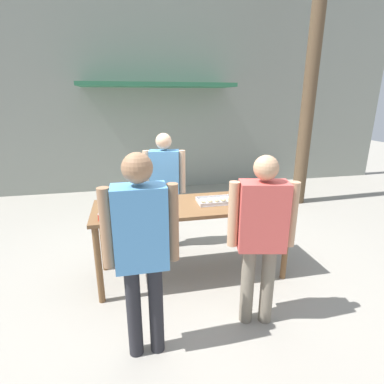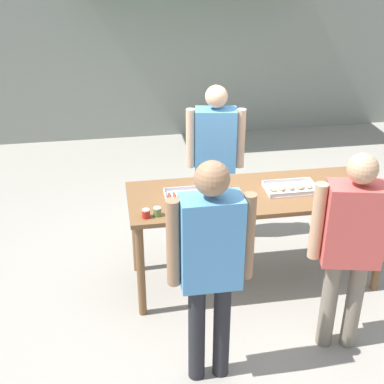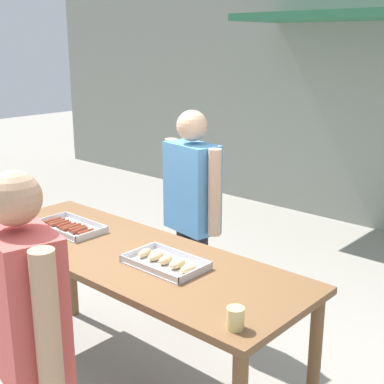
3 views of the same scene
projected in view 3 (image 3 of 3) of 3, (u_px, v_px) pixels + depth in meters
serving_table at (130, 269)px, 3.21m from camera, size 2.29×0.79×0.94m
food_tray_sausages at (70, 228)px, 3.55m from camera, size 0.47×0.27×0.04m
food_tray_buns at (166, 262)px, 2.98m from camera, size 0.46×0.28×0.06m
condiment_jar_ketchup at (7, 223)px, 3.56m from camera, size 0.07×0.07×0.07m
beer_cup at (235, 318)px, 2.32m from camera, size 0.08×0.08×0.10m
person_server_behind_table at (192, 204)px, 3.88m from camera, size 0.58×0.29×1.69m
person_customer_with_cup at (26, 332)px, 2.19m from camera, size 0.61×0.32×1.68m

